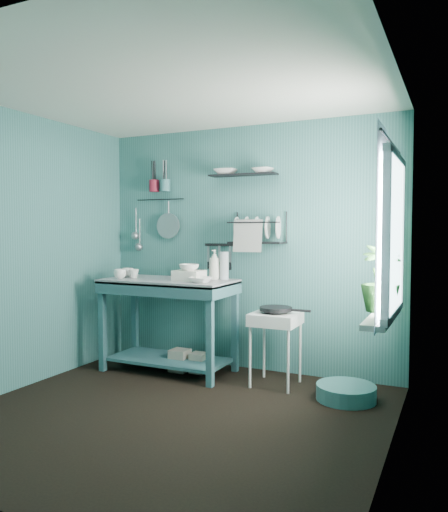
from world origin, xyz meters
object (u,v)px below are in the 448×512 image
at_px(utensil_cup_magenta, 154,186).
at_px(floor_basin, 346,392).
at_px(mug_left, 120,274).
at_px(dish_rack, 257,228).
at_px(mug_mid, 134,274).
at_px(storage_tin_large, 180,360).
at_px(work_counter, 169,325).
at_px(soap_bottle, 214,264).
at_px(potted_plant, 380,278).
at_px(hotplate_stand, 276,349).
at_px(storage_tin_small, 199,363).
at_px(water_bottle, 224,266).
at_px(frying_pan, 276,309).
at_px(mug_right, 128,273).
at_px(wash_tub, 189,275).
at_px(utensil_cup_teal, 165,186).
at_px(colander, 168,226).

xyz_separation_m(utensil_cup_magenta, floor_basin, (2.22, -0.49, -1.86)).
height_order(mug_left, dish_rack, dish_rack).
relative_size(mug_mid, storage_tin_large, 0.45).
relative_size(work_counter, mug_left, 10.78).
height_order(mug_left, floor_basin, mug_left).
bearing_deg(soap_bottle, potted_plant, -21.50).
height_order(hotplate_stand, storage_tin_small, hotplate_stand).
distance_m(work_counter, storage_tin_large, 0.38).
relative_size(mug_left, dish_rack, 0.22).
relative_size(work_counter, mug_mid, 13.26).
xyz_separation_m(mug_left, potted_plant, (2.61, -0.31, 0.09)).
bearing_deg(hotplate_stand, water_bottle, 151.12).
height_order(hotplate_stand, dish_rack, dish_rack).
xyz_separation_m(frying_pan, dish_rack, (-0.30, 0.30, 0.75)).
relative_size(mug_right, storage_tin_large, 0.56).
bearing_deg(frying_pan, work_counter, -178.53).
height_order(wash_tub, floor_basin, wash_tub).
relative_size(soap_bottle, frying_pan, 1.00).
bearing_deg(dish_rack, utensil_cup_magenta, 173.18).
xyz_separation_m(mug_left, floor_basin, (2.29, 0.05, -0.92)).
relative_size(mug_right, hotplate_stand, 0.18).
bearing_deg(storage_tin_small, water_bottle, 32.47).
relative_size(hotplate_stand, frying_pan, 2.25).
bearing_deg(dish_rack, utensil_cup_teal, 172.88).
height_order(colander, storage_tin_small, colander).
bearing_deg(water_bottle, mug_left, -159.19).
bearing_deg(mug_right, work_counter, 0.00).
height_order(utensil_cup_magenta, floor_basin, utensil_cup_magenta).
distance_m(mug_left, dish_rack, 1.48).
distance_m(wash_tub, soap_bottle, 0.30).
xyz_separation_m(soap_bottle, floor_basin, (1.39, -0.31, -1.02)).
relative_size(mug_right, colander, 0.44).
relative_size(potted_plant, storage_tin_large, 2.29).
bearing_deg(storage_tin_large, utensil_cup_teal, 138.26).
distance_m(water_bottle, utensil_cup_teal, 1.16).
bearing_deg(utensil_cup_teal, frying_pan, -13.95).
relative_size(mug_right, frying_pan, 0.41).
bearing_deg(mug_mid, utensil_cup_magenta, 93.88).
height_order(wash_tub, dish_rack, dish_rack).
relative_size(mug_left, water_bottle, 0.44).
height_order(mug_mid, utensil_cup_magenta, utensil_cup_magenta).
bearing_deg(work_counter, utensil_cup_magenta, 140.52).
xyz_separation_m(utensil_cup_teal, potted_plant, (2.39, -0.85, -0.84)).
height_order(wash_tub, utensil_cup_teal, utensil_cup_teal).
relative_size(water_bottle, floor_basin, 0.56).
bearing_deg(dish_rack, hotplate_stand, -49.15).
xyz_separation_m(frying_pan, potted_plant, (0.99, -0.50, 0.37)).
bearing_deg(mug_mid, frying_pan, 3.36).
xyz_separation_m(storage_tin_large, storage_tin_small, (0.20, 0.03, -0.01)).
bearing_deg(water_bottle, floor_basin, -14.22).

